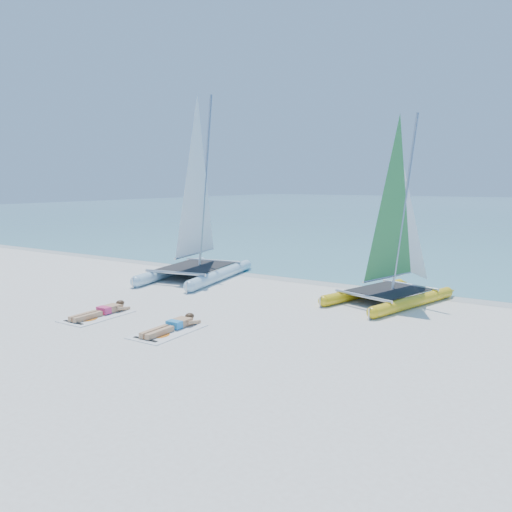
{
  "coord_description": "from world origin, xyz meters",
  "views": [
    {
      "loc": [
        7.47,
        -10.62,
        3.53
      ],
      "look_at": [
        0.05,
        1.2,
        1.46
      ],
      "focal_mm": 35.0,
      "sensor_mm": 36.0,
      "label": 1
    }
  ],
  "objects_px": {
    "catamaran_blue": "(197,221)",
    "towel_a": "(97,316)",
    "sunbather_b": "(173,325)",
    "sunbather_a": "(103,311)",
    "catamaran_yellow": "(399,240)",
    "towel_b": "(168,331)"
  },
  "relations": [
    {
      "from": "sunbather_b",
      "to": "sunbather_a",
      "type": "bearing_deg",
      "value": 179.25
    },
    {
      "from": "catamaran_blue",
      "to": "towel_b",
      "type": "relative_size",
      "value": 3.8
    },
    {
      "from": "catamaran_blue",
      "to": "sunbather_b",
      "type": "bearing_deg",
      "value": -66.06
    },
    {
      "from": "catamaran_yellow",
      "to": "towel_a",
      "type": "relative_size",
      "value": 3.11
    },
    {
      "from": "catamaran_yellow",
      "to": "sunbather_b",
      "type": "xyz_separation_m",
      "value": [
        -3.64,
        -5.95,
        -1.7
      ]
    },
    {
      "from": "catamaran_blue",
      "to": "catamaran_yellow",
      "type": "height_order",
      "value": "catamaran_blue"
    },
    {
      "from": "catamaran_blue",
      "to": "towel_a",
      "type": "xyz_separation_m",
      "value": [
        1.21,
        -5.74,
        -2.09
      ]
    },
    {
      "from": "towel_b",
      "to": "sunbather_b",
      "type": "distance_m",
      "value": 0.22
    },
    {
      "from": "catamaran_blue",
      "to": "sunbather_b",
      "type": "xyz_separation_m",
      "value": [
        3.72,
        -5.58,
        -1.98
      ]
    },
    {
      "from": "sunbather_b",
      "to": "towel_b",
      "type": "bearing_deg",
      "value": -90.0
    },
    {
      "from": "catamaran_blue",
      "to": "towel_a",
      "type": "height_order",
      "value": "catamaran_blue"
    },
    {
      "from": "sunbather_a",
      "to": "towel_a",
      "type": "bearing_deg",
      "value": -90.0
    },
    {
      "from": "towel_a",
      "to": "sunbather_b",
      "type": "bearing_deg",
      "value": 3.62
    },
    {
      "from": "catamaran_yellow",
      "to": "sunbather_a",
      "type": "height_order",
      "value": "catamaran_yellow"
    },
    {
      "from": "towel_a",
      "to": "towel_b",
      "type": "distance_m",
      "value": 2.52
    },
    {
      "from": "towel_a",
      "to": "sunbather_b",
      "type": "height_order",
      "value": "sunbather_b"
    },
    {
      "from": "towel_a",
      "to": "sunbather_a",
      "type": "xyz_separation_m",
      "value": [
        0.0,
        0.19,
        0.11
      ]
    },
    {
      "from": "catamaran_yellow",
      "to": "towel_b",
      "type": "xyz_separation_m",
      "value": [
        -3.64,
        -6.14,
        -1.81
      ]
    },
    {
      "from": "towel_a",
      "to": "towel_b",
      "type": "xyz_separation_m",
      "value": [
        2.52,
        -0.03,
        0.0
      ]
    },
    {
      "from": "catamaran_blue",
      "to": "sunbather_b",
      "type": "height_order",
      "value": "catamaran_blue"
    },
    {
      "from": "catamaran_yellow",
      "to": "sunbather_b",
      "type": "height_order",
      "value": "catamaran_yellow"
    },
    {
      "from": "catamaran_yellow",
      "to": "towel_a",
      "type": "distance_m",
      "value": 8.85
    }
  ]
}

